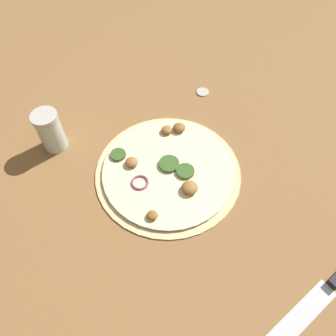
# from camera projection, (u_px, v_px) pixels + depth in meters

# --- Properties ---
(ground_plane) EXTENTS (3.00, 3.00, 0.00)m
(ground_plane) POSITION_uv_depth(u_px,v_px,m) (168.00, 172.00, 0.78)
(ground_plane) COLOR olive
(pizza) EXTENTS (0.35, 0.35, 0.03)m
(pizza) POSITION_uv_depth(u_px,v_px,m) (168.00, 170.00, 0.78)
(pizza) COLOR beige
(pizza) RESTS_ON ground_plane
(knife) EXTENTS (0.24, 0.22, 0.02)m
(knife) POSITION_uv_depth(u_px,v_px,m) (334.00, 282.00, 0.63)
(knife) COLOR silver
(knife) RESTS_ON ground_plane
(spice_jar) EXTENTS (0.06, 0.06, 0.11)m
(spice_jar) POSITION_uv_depth(u_px,v_px,m) (50.00, 131.00, 0.79)
(spice_jar) COLOR silver
(spice_jar) RESTS_ON ground_plane
(loose_cap) EXTENTS (0.04, 0.04, 0.01)m
(loose_cap) POSITION_uv_depth(u_px,v_px,m) (203.00, 92.00, 0.94)
(loose_cap) COLOR beige
(loose_cap) RESTS_ON ground_plane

